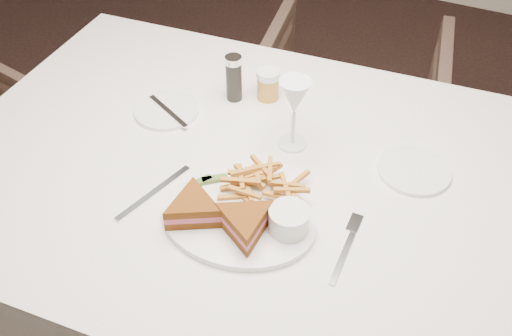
{
  "coord_description": "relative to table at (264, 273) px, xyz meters",
  "views": [
    {
      "loc": [
        0.51,
        -0.89,
        1.61
      ],
      "look_at": [
        0.14,
        -0.11,
        0.8
      ],
      "focal_mm": 40.0,
      "sensor_mm": 36.0,
      "label": 1
    }
  ],
  "objects": [
    {
      "name": "table",
      "position": [
        0.0,
        0.0,
        0.0
      ],
      "size": [
        1.54,
        1.09,
        0.75
      ],
      "primitive_type": "cube",
      "rotation": [
        0.0,
        0.0,
        0.08
      ],
      "color": "silver",
      "rests_on": "ground"
    },
    {
      "name": "chair_far",
      "position": [
        -0.05,
        0.86,
        -0.04
      ],
      "size": [
        0.74,
        0.71,
        0.67
      ],
      "primitive_type": "imported",
      "rotation": [
        0.0,
        0.0,
        3.31
      ],
      "color": "#4D392F",
      "rests_on": "ground"
    },
    {
      "name": "table_setting",
      "position": [
        0.0,
        -0.06,
        0.41
      ],
      "size": [
        0.77,
        0.6,
        0.18
      ],
      "color": "white",
      "rests_on": "table"
    },
    {
      "name": "ground",
      "position": [
        -0.14,
        0.06,
        -0.38
      ],
      "size": [
        5.0,
        5.0,
        0.0
      ],
      "primitive_type": "plane",
      "color": "black",
      "rests_on": "ground"
    }
  ]
}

